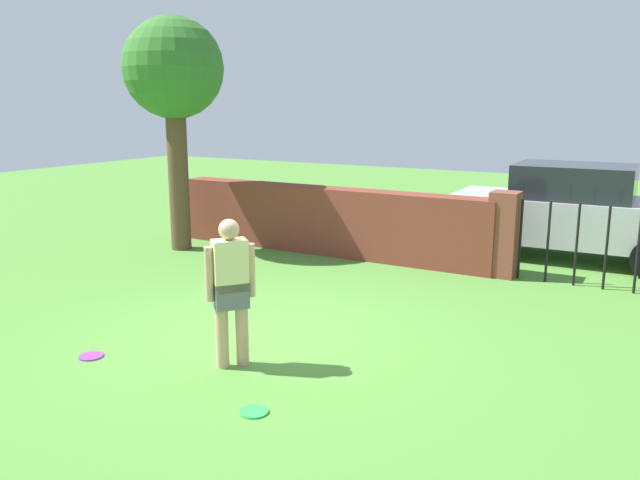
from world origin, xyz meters
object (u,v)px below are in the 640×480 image
Objects in this scene: person at (231,286)px; car at (572,212)px; frisbee_purple at (91,356)px; frisbee_green at (254,412)px; tree at (174,75)px.

person is 0.38× the size of car.
frisbee_green is at bearing -4.18° from frisbee_purple.
car reaches higher than person.
tree is 7.71m from car.
tree is at bearing -94.01° from person.
car is (6.70, 2.93, -2.44)m from tree.
tree reaches higher than car.
frisbee_green is at bearing 77.83° from car.
frisbee_purple is at bearing 61.81° from car.
car is at bearing 62.96° from frisbee_purple.
person is (4.35, -4.07, -2.41)m from tree.
tree is at bearing 121.13° from frisbee_purple.
person is 6.00× the size of frisbee_green.
frisbee_purple is (-1.53, -0.60, -0.89)m from person.
frisbee_purple is (-3.88, -7.60, -0.85)m from car.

